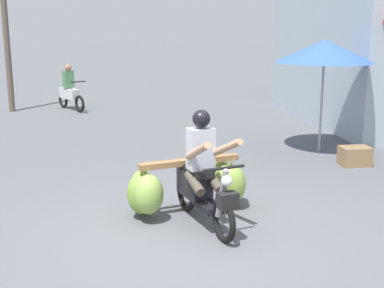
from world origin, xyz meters
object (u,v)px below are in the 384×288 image
(motorbike_distant_ahead_left, at_px, (70,92))
(utility_pole, at_px, (4,2))
(motorbike_main_loaded, at_px, (194,183))
(produce_crate, at_px, (355,156))
(market_umbrella_near_shop, at_px, (325,51))

(motorbike_distant_ahead_left, bearing_deg, utility_pole, -179.79)
(motorbike_main_loaded, relative_size, produce_crate, 3.38)
(utility_pole, bearing_deg, motorbike_main_loaded, -66.49)
(market_umbrella_near_shop, relative_size, produce_crate, 4.17)
(motorbike_main_loaded, height_order, produce_crate, motorbike_main_loaded)
(motorbike_main_loaded, distance_m, motorbike_distant_ahead_left, 9.75)
(motorbike_distant_ahead_left, xyz_separation_m, produce_crate, (5.84, -7.33, -0.39))
(motorbike_distant_ahead_left, xyz_separation_m, market_umbrella_near_shop, (5.59, -6.18, 1.54))
(motorbike_main_loaded, xyz_separation_m, market_umbrella_near_shop, (3.22, 3.28, 1.63))
(market_umbrella_near_shop, distance_m, utility_pole, 9.65)
(market_umbrella_near_shop, bearing_deg, motorbike_distant_ahead_left, 132.14)
(motorbike_main_loaded, relative_size, utility_pole, 0.29)
(market_umbrella_near_shop, height_order, utility_pole, utility_pole)
(produce_crate, xyz_separation_m, utility_pole, (-7.58, 7.32, 3.05))
(motorbike_distant_ahead_left, height_order, utility_pole, utility_pole)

